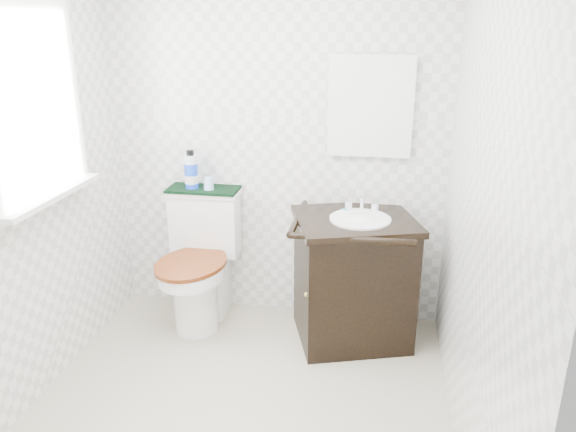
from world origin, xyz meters
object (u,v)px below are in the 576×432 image
(vanity, at_px, (353,276))
(cup, at_px, (209,183))
(toilet, at_px, (201,267))
(trash_bin, at_px, (337,318))
(mouthwash_bottle, at_px, (191,171))

(vanity, xyz_separation_m, cup, (-0.97, 0.16, 0.51))
(toilet, bearing_deg, vanity, -3.36)
(vanity, bearing_deg, trash_bin, -153.02)
(mouthwash_bottle, bearing_deg, trash_bin, -12.47)
(cup, bearing_deg, mouthwash_bottle, 173.54)
(mouthwash_bottle, height_order, cup, mouthwash_bottle)
(trash_bin, xyz_separation_m, cup, (-0.88, 0.21, 0.80))
(vanity, height_order, trash_bin, vanity)
(toilet, height_order, mouthwash_bottle, mouthwash_bottle)
(vanity, height_order, cup, cup)
(toilet, relative_size, vanity, 0.96)
(toilet, bearing_deg, trash_bin, -6.46)
(trash_bin, bearing_deg, toilet, 173.54)
(mouthwash_bottle, bearing_deg, cup, -6.46)
(trash_bin, distance_m, mouthwash_bottle, 1.35)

